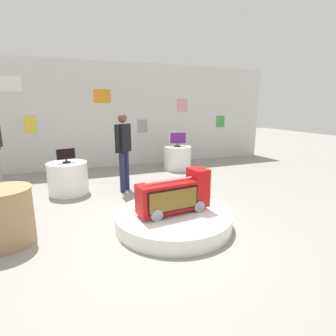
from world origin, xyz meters
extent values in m
plane|color=gray|center=(0.00, 0.00, 0.00)|extent=(30.00, 30.00, 0.00)
cube|color=silver|center=(0.00, 4.85, 1.60)|extent=(11.40, 0.10, 3.21)
cube|color=pink|center=(2.54, 4.78, 1.92)|extent=(0.37, 0.02, 0.40)
cube|color=gray|center=(1.12, 4.78, 1.26)|extent=(0.31, 0.02, 0.40)
cube|color=orange|center=(-0.12, 4.78, 2.19)|extent=(0.50, 0.02, 0.39)
cube|color=green|center=(4.06, 4.78, 1.35)|extent=(0.32, 0.02, 0.40)
cube|color=white|center=(-2.51, 4.78, 2.49)|extent=(0.54, 0.02, 0.42)
cube|color=yellow|center=(-2.15, 4.78, 1.41)|extent=(0.30, 0.02, 0.46)
cylinder|color=white|center=(0.28, 0.05, 0.12)|extent=(1.88, 1.88, 0.24)
cylinder|color=gray|center=(-0.10, 0.00, 0.33)|extent=(0.23, 0.42, 0.19)
cylinder|color=gray|center=(0.65, 0.09, 0.33)|extent=(0.23, 0.42, 0.19)
cube|color=#B70F0F|center=(0.28, 0.05, 0.53)|extent=(1.22, 0.48, 0.46)
cube|color=#B70F0F|center=(0.74, 0.10, 0.84)|extent=(0.30, 0.37, 0.16)
cube|color=black|center=(0.20, -0.15, 0.53)|extent=(0.85, 0.11, 0.35)
cube|color=brown|center=(0.20, -0.15, 0.53)|extent=(0.81, 0.11, 0.31)
cube|color=#B2B2B7|center=(0.28, 0.05, 0.79)|extent=(0.95, 0.13, 0.02)
cylinder|color=white|center=(-1.28, 2.43, 0.35)|extent=(0.86, 0.86, 0.71)
cylinder|color=black|center=(-1.28, 2.43, 0.72)|extent=(0.17, 0.17, 0.02)
cylinder|color=black|center=(-1.28, 2.43, 0.75)|extent=(0.04, 0.04, 0.05)
cube|color=black|center=(-1.28, 2.43, 0.90)|extent=(0.38, 0.15, 0.23)
cube|color=black|center=(-1.29, 2.41, 0.90)|extent=(0.35, 0.11, 0.21)
cylinder|color=white|center=(1.91, 3.70, 0.35)|extent=(0.83, 0.83, 0.71)
cylinder|color=black|center=(1.91, 3.70, 0.72)|extent=(0.20, 0.20, 0.02)
cylinder|color=black|center=(1.91, 3.70, 0.75)|extent=(0.04, 0.04, 0.06)
cube|color=silver|center=(1.91, 3.70, 0.96)|extent=(0.51, 0.15, 0.36)
cube|color=#561E6B|center=(1.91, 3.68, 0.96)|extent=(0.47, 0.11, 0.32)
cylinder|color=#9E7F56|center=(-2.13, 0.38, 0.41)|extent=(0.73, 0.73, 0.82)
cylinder|color=#9E7F56|center=(-2.13, 0.38, 0.81)|extent=(0.76, 0.76, 0.02)
cylinder|color=#38332D|center=(-2.69, 3.57, 1.22)|extent=(0.08, 0.08, 0.49)
cylinder|color=#1E233F|center=(0.00, 2.24, 0.46)|extent=(0.12, 0.12, 0.91)
cylinder|color=#1E233F|center=(-0.13, 2.09, 0.46)|extent=(0.12, 0.12, 0.91)
cube|color=black|center=(-0.07, 2.17, 1.22)|extent=(0.40, 0.42, 0.62)
sphere|color=brown|center=(-0.07, 2.17, 1.66)|extent=(0.20, 0.20, 0.20)
cylinder|color=black|center=(0.09, 2.35, 1.25)|extent=(0.08, 0.08, 0.55)
cylinder|color=black|center=(-0.22, 1.98, 1.25)|extent=(0.08, 0.08, 0.55)
camera|label=1|loc=(-1.25, -3.67, 1.94)|focal=28.43mm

